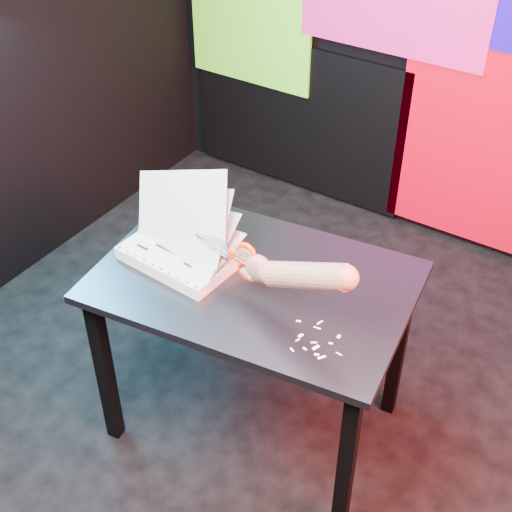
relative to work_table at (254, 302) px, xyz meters
The scene contains 7 objects.
room 0.72m from the work_table, 91.33° to the left, with size 3.01×3.01×2.71m.
backdrop 1.61m from the work_table, 87.91° to the left, with size 2.88×0.05×2.08m.
work_table is the anchor object (origin of this frame).
printout_stack 0.31m from the work_table, behind, with size 0.45×0.31×0.36m.
scissors 0.25m from the work_table, 85.71° to the right, with size 0.27×0.04×0.15m.
hand_forearm 0.39m from the work_table, 24.99° to the right, with size 0.44×0.12×0.22m.
paper_clippings 0.37m from the work_table, 25.07° to the right, with size 0.19×0.17×0.00m.
Camera 1 is at (1.02, -1.67, 2.31)m, focal length 50.00 mm.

